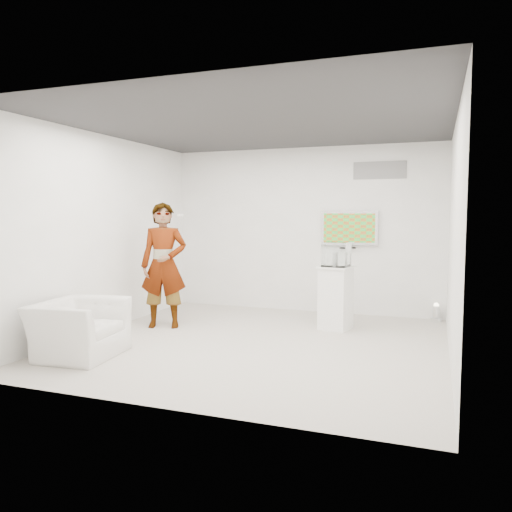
% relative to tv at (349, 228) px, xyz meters
% --- Properties ---
extents(room, '(5.01, 5.01, 3.00)m').
position_rel_tv_xyz_m(room, '(-0.85, -2.45, -0.05)').
color(room, '#B1AAA2').
rests_on(room, ground).
extents(tv, '(1.00, 0.08, 0.60)m').
position_rel_tv_xyz_m(tv, '(0.00, 0.00, 0.00)').
color(tv, silver).
rests_on(tv, room).
extents(logo_decal, '(0.90, 0.02, 0.30)m').
position_rel_tv_xyz_m(logo_decal, '(0.50, 0.04, 1.00)').
color(logo_decal, slate).
rests_on(logo_decal, room).
extents(person, '(0.84, 0.69, 1.98)m').
position_rel_tv_xyz_m(person, '(-2.59, -2.00, -0.56)').
color(person, silver).
rests_on(person, room).
extents(armchair, '(1.04, 1.16, 0.70)m').
position_rel_tv_xyz_m(armchair, '(-2.78, -3.80, -1.20)').
color(armchair, silver).
rests_on(armchair, room).
extents(pedestal, '(0.57, 0.57, 0.99)m').
position_rel_tv_xyz_m(pedestal, '(0.00, -1.22, -1.06)').
color(pedestal, white).
rests_on(pedestal, room).
extents(floor_uplight, '(0.23, 0.23, 0.30)m').
position_rel_tv_xyz_m(floor_uplight, '(1.49, -0.11, -1.40)').
color(floor_uplight, white).
rests_on(floor_uplight, room).
extents(vitrine, '(0.41, 0.41, 0.38)m').
position_rel_tv_xyz_m(vitrine, '(0.00, -1.22, -0.38)').
color(vitrine, white).
rests_on(vitrine, pedestal).
extents(console, '(0.07, 0.17, 0.22)m').
position_rel_tv_xyz_m(console, '(0.00, -1.22, -0.45)').
color(console, white).
rests_on(console, pedestal).
extents(wii_remote, '(0.04, 0.14, 0.04)m').
position_rel_tv_xyz_m(wii_remote, '(-2.40, -1.78, 0.23)').
color(wii_remote, white).
rests_on(wii_remote, person).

